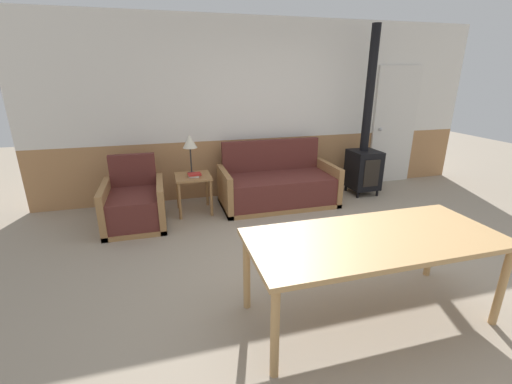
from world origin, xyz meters
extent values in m
plane|color=gray|center=(0.00, 0.00, 0.00)|extent=(16.00, 16.00, 0.00)
cube|color=#AD7A4C|center=(0.00, 2.63, 0.46)|extent=(7.20, 0.06, 0.91)
cube|color=silver|center=(0.00, 2.63, 1.81)|extent=(7.20, 0.06, 1.79)
cube|color=#9E7042|center=(-0.04, 1.98, 0.03)|extent=(1.72, 0.85, 0.06)
cube|color=#5B2823|center=(-0.04, 1.96, 0.25)|extent=(1.56, 0.77, 0.39)
cube|color=#5B2823|center=(-0.04, 2.35, 0.69)|extent=(1.56, 0.10, 0.48)
cube|color=#9E7042|center=(-0.86, 1.98, 0.29)|extent=(0.08, 0.85, 0.59)
cube|color=#9E7042|center=(0.78, 1.98, 0.29)|extent=(0.08, 0.85, 0.59)
cube|color=#9E7042|center=(-2.10, 1.76, 0.03)|extent=(0.76, 0.87, 0.06)
cube|color=#5B2823|center=(-2.10, 1.74, 0.25)|extent=(0.60, 0.79, 0.38)
cube|color=#5B2823|center=(-2.10, 2.15, 0.65)|extent=(0.60, 0.10, 0.44)
cube|color=#9E7042|center=(-2.44, 1.76, 0.29)|extent=(0.08, 0.87, 0.58)
cube|color=#9E7042|center=(-1.75, 1.76, 0.29)|extent=(0.08, 0.87, 0.58)
cube|color=#9E7042|center=(-1.30, 2.02, 0.53)|extent=(0.49, 0.49, 0.03)
cylinder|color=#9E7042|center=(-1.52, 1.80, 0.26)|extent=(0.04, 0.04, 0.52)
cylinder|color=#9E7042|center=(-1.09, 1.80, 0.26)|extent=(0.04, 0.04, 0.52)
cylinder|color=#9E7042|center=(-1.52, 2.23, 0.26)|extent=(0.04, 0.04, 0.52)
cylinder|color=#9E7042|center=(-1.09, 2.23, 0.26)|extent=(0.04, 0.04, 0.52)
cylinder|color=#262628|center=(-1.31, 2.10, 0.56)|extent=(0.12, 0.12, 0.02)
cylinder|color=#262628|center=(-1.31, 2.10, 0.75)|extent=(0.02, 0.02, 0.36)
cone|color=beige|center=(-1.31, 2.10, 1.01)|extent=(0.20, 0.20, 0.18)
cube|color=white|center=(-1.29, 1.94, 0.56)|extent=(0.16, 0.12, 0.03)
cube|color=#B22823|center=(-1.28, 1.94, 0.59)|extent=(0.18, 0.14, 0.02)
cube|color=tan|center=(-0.17, -0.63, 0.70)|extent=(1.97, 0.85, 0.04)
cylinder|color=tan|center=(-1.10, -1.00, 0.34)|extent=(0.06, 0.06, 0.68)
cylinder|color=tan|center=(0.75, -1.00, 0.34)|extent=(0.06, 0.06, 0.68)
cylinder|color=tan|center=(-1.10, -0.26, 0.34)|extent=(0.06, 0.06, 0.68)
cylinder|color=tan|center=(0.75, -0.26, 0.34)|extent=(0.06, 0.06, 0.68)
cylinder|color=black|center=(1.29, 1.90, 0.05)|extent=(0.04, 0.04, 0.10)
cylinder|color=black|center=(1.65, 1.90, 0.05)|extent=(0.04, 0.04, 0.10)
cylinder|color=black|center=(1.29, 2.28, 0.05)|extent=(0.04, 0.04, 0.10)
cylinder|color=black|center=(1.65, 2.28, 0.05)|extent=(0.04, 0.04, 0.10)
cube|color=black|center=(1.47, 2.09, 0.41)|extent=(0.45, 0.47, 0.62)
cube|color=black|center=(1.47, 1.85, 0.41)|extent=(0.27, 0.01, 0.43)
cylinder|color=black|center=(1.47, 2.14, 1.66)|extent=(0.13, 0.13, 1.87)
cube|color=silver|center=(2.32, 2.58, 1.02)|extent=(0.84, 0.04, 2.03)
sphere|color=silver|center=(2.03, 2.54, 0.98)|extent=(0.06, 0.06, 0.06)
camera|label=1|loc=(-1.69, -2.66, 1.91)|focal=24.00mm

